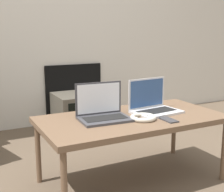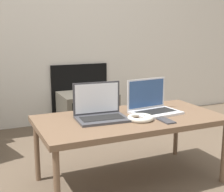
# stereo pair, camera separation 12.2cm
# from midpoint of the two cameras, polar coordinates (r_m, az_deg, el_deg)

# --- Properties ---
(wall_back) EXTENTS (7.00, 0.08, 2.60)m
(wall_back) POSITION_cam_midpoint_polar(r_m,az_deg,el_deg) (3.54, -11.23, 15.76)
(wall_back) COLOR beige
(wall_back) RESTS_ON ground_plane
(table) EXTENTS (1.24, 0.63, 0.46)m
(table) POSITION_cam_midpoint_polar(r_m,az_deg,el_deg) (2.11, 2.08, -4.73)
(table) COLOR brown
(table) RESTS_ON ground_plane
(laptop_left) EXTENTS (0.34, 0.25, 0.23)m
(laptop_left) POSITION_cam_midpoint_polar(r_m,az_deg,el_deg) (2.04, -3.44, -2.79)
(laptop_left) COLOR #38383D
(laptop_left) RESTS_ON table
(laptop_right) EXTENTS (0.35, 0.27, 0.23)m
(laptop_right) POSITION_cam_midpoint_polar(r_m,az_deg,el_deg) (2.22, 5.94, -1.61)
(laptop_right) COLOR silver
(laptop_right) RESTS_ON table
(headphones) EXTENTS (0.17, 0.17, 0.03)m
(headphones) POSITION_cam_midpoint_polar(r_m,az_deg,el_deg) (2.03, 4.00, -3.95)
(headphones) COLOR beige
(headphones) RESTS_ON table
(phone) EXTENTS (0.07, 0.13, 0.01)m
(phone) POSITION_cam_midpoint_polar(r_m,az_deg,el_deg) (2.03, 8.65, -4.36)
(phone) COLOR #333338
(phone) RESTS_ON table
(tv) EXTENTS (0.58, 0.48, 0.37)m
(tv) POSITION_cam_midpoint_polar(r_m,az_deg,el_deg) (3.41, -6.47, -2.59)
(tv) COLOR #4C473D
(tv) RESTS_ON ground_plane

